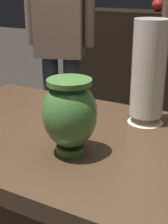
{
  "coord_description": "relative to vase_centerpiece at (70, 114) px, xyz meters",
  "views": [
    {
      "loc": [
        0.39,
        -0.78,
        1.22
      ],
      "look_at": [
        -0.01,
        -0.05,
        0.9
      ],
      "focal_mm": 53.75,
      "sensor_mm": 36.0,
      "label": 1
    }
  ],
  "objects": [
    {
      "name": "shelf_vase_left",
      "position": [
        -0.49,
        2.31,
        0.14
      ],
      "size": [
        0.11,
        0.11,
        0.2
      ],
      "color": "red",
      "rests_on": "back_display_shelf"
    },
    {
      "name": "visitor_near_left",
      "position": [
        -0.82,
        1.23,
        -0.02
      ],
      "size": [
        0.45,
        0.27,
        1.52
      ],
      "rotation": [
        0.0,
        0.0,
        3.46
      ],
      "color": "#333847",
      "rests_on": "ground_plane"
    },
    {
      "name": "vase_tall_behind",
      "position": [
        0.1,
        0.3,
        0.05
      ],
      "size": [
        0.11,
        0.11,
        0.32
      ],
      "color": "silver",
      "rests_on": "display_plinth"
    },
    {
      "name": "vase_centerpiece",
      "position": [
        0.0,
        0.0,
        0.0
      ],
      "size": [
        0.14,
        0.14,
        0.2
      ],
      "color": "#477A38",
      "rests_on": "display_plinth"
    }
  ]
}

